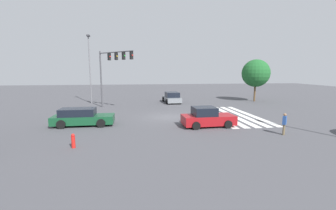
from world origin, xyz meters
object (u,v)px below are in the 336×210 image
object	(u,v)px
car_1	(82,117)
street_light_pole_b	(90,64)
traffic_signal_mast	(112,65)
fire_hydrant	(73,141)
tree_corner_b	(256,73)
pedestrian	(284,123)
car_0	(207,118)
car_2	(172,98)

from	to	relation	value
car_1	street_light_pole_b	bearing A→B (deg)	97.36
traffic_signal_mast	fire_hydrant	world-z (taller)	traffic_signal_mast
tree_corner_b	street_light_pole_b	bearing A→B (deg)	87.16
traffic_signal_mast	car_1	distance (m)	9.47
pedestrian	car_0	bearing A→B (deg)	10.14
street_light_pole_b	car_0	bearing A→B (deg)	-141.36
car_2	car_1	bearing A→B (deg)	139.85
car_0	street_light_pole_b	bearing A→B (deg)	126.37
car_0	tree_corner_b	world-z (taller)	tree_corner_b
car_1	car_2	distance (m)	15.60
car_0	car_1	distance (m)	10.29
car_1	pedestrian	bearing A→B (deg)	-18.22
car_1	tree_corner_b	size ratio (longest dim) A/B	0.79
car_0	car_2	xyz separation A→B (m)	(14.06, 0.73, 0.00)
car_1	car_2	xyz separation A→B (m)	(12.42, -9.43, 0.02)
car_1	car_2	world-z (taller)	car_2
car_0	car_1	xyz separation A→B (m)	(1.63, 10.16, -0.01)
tree_corner_b	fire_hydrant	world-z (taller)	tree_corner_b
car_1	pedestrian	size ratio (longest dim) A/B	3.16
tree_corner_b	fire_hydrant	size ratio (longest dim) A/B	7.14
car_2	fire_hydrant	distance (m)	20.01
pedestrian	street_light_pole_b	world-z (taller)	street_light_pole_b
car_2	pedestrian	bearing A→B (deg)	-165.78
car_0	pedestrian	size ratio (longest dim) A/B	2.77
traffic_signal_mast	car_2	bearing A→B (deg)	73.76
traffic_signal_mast	car_1	bearing A→B (deg)	-56.72
car_0	tree_corner_b	bearing A→B (deg)	47.48
street_light_pole_b	fire_hydrant	xyz separation A→B (m)	(-18.92, -2.57, -5.00)
car_2	fire_hydrant	size ratio (longest dim) A/B	5.27
traffic_signal_mast	street_light_pole_b	size ratio (longest dim) A/B	0.74
traffic_signal_mast	tree_corner_b	distance (m)	20.52
car_0	fire_hydrant	world-z (taller)	car_0
car_1	fire_hydrant	xyz separation A→B (m)	(-5.62, -0.79, -0.27)
street_light_pole_b	tree_corner_b	bearing A→B (deg)	-92.84
car_0	street_light_pole_b	size ratio (longest dim) A/B	0.46
street_light_pole_b	tree_corner_b	xyz separation A→B (m)	(-1.17, -23.58, -1.30)
car_2	pedestrian	xyz separation A→B (m)	(-17.21, -5.32, 0.14)
street_light_pole_b	tree_corner_b	world-z (taller)	street_light_pole_b
car_0	tree_corner_b	xyz separation A→B (m)	(13.76, -11.64, 3.42)
tree_corner_b	fire_hydrant	bearing A→B (deg)	130.19
car_2	tree_corner_b	size ratio (longest dim) A/B	0.74
tree_corner_b	car_0	bearing A→B (deg)	139.75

